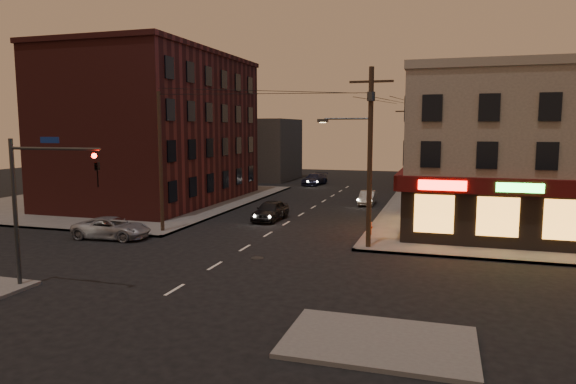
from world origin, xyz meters
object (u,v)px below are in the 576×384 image
at_px(fire_hydrant, 370,227).
at_px(sedan_far, 315,179).
at_px(sedan_near, 270,211).
at_px(suv_cross, 112,228).
at_px(sedan_mid, 367,198).

bearing_deg(fire_hydrant, sedan_far, 110.75).
bearing_deg(sedan_near, fire_hydrant, -22.12).
distance_m(suv_cross, sedan_near, 11.52).
height_order(sedan_mid, fire_hydrant, sedan_mid).
height_order(sedan_near, sedan_mid, sedan_near).
distance_m(suv_cross, sedan_mid, 23.03).
relative_size(suv_cross, fire_hydrant, 5.73).
distance_m(sedan_near, sedan_mid, 11.60).
height_order(sedan_far, fire_hydrant, sedan_far).
distance_m(sedan_near, sedan_far, 24.49).
relative_size(sedan_mid, fire_hydrant, 4.45).
bearing_deg(suv_cross, sedan_mid, -38.13).
height_order(sedan_near, fire_hydrant, sedan_near).
height_order(suv_cross, sedan_mid, suv_cross).
relative_size(suv_cross, sedan_near, 1.10).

